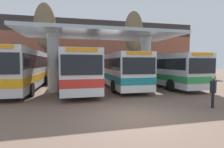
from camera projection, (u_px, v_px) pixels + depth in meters
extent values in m
plane|color=#755B4C|center=(135.00, 117.00, 7.56)|extent=(100.00, 100.00, 0.00)
cube|color=brown|center=(86.00, 48.00, 29.34)|extent=(40.00, 0.50, 9.53)
cube|color=#332D2D|center=(85.00, 26.00, 29.09)|extent=(40.00, 0.58, 2.29)
cylinder|color=silver|center=(53.00, 63.00, 13.76)|extent=(0.90, 0.90, 4.61)
cylinder|color=silver|center=(146.00, 63.00, 15.63)|extent=(0.90, 0.90, 4.61)
cube|color=#9EB2BC|center=(102.00, 34.00, 14.54)|extent=(12.87, 5.46, 0.24)
cube|color=silver|center=(24.00, 68.00, 15.02)|extent=(2.74, 11.22, 3.06)
cube|color=black|center=(24.00, 62.00, 14.98)|extent=(2.77, 10.77, 0.98)
cube|color=orange|center=(24.00, 76.00, 15.06)|extent=(2.78, 11.26, 0.55)
cylinder|color=black|center=(31.00, 90.00, 12.02)|extent=(0.29, 0.98, 0.98)
cylinder|color=black|center=(19.00, 81.00, 17.81)|extent=(0.29, 0.98, 0.98)
cylinder|color=black|center=(45.00, 80.00, 18.39)|extent=(0.29, 0.98, 0.98)
cube|color=silver|center=(77.00, 69.00, 15.16)|extent=(2.62, 10.87, 2.88)
cube|color=black|center=(77.00, 63.00, 15.12)|extent=(2.65, 10.44, 0.92)
cube|color=red|center=(77.00, 76.00, 15.20)|extent=(2.66, 10.91, 0.52)
cube|color=black|center=(82.00, 65.00, 9.85)|extent=(2.34, 0.08, 1.15)
cube|color=orange|center=(82.00, 49.00, 9.79)|extent=(1.78, 0.06, 0.22)
cylinder|color=black|center=(61.00, 90.00, 11.68)|extent=(0.29, 1.07, 1.07)
cylinder|color=black|center=(98.00, 88.00, 12.30)|extent=(0.29, 1.07, 1.07)
cylinder|color=black|center=(63.00, 80.00, 17.82)|extent=(0.29, 1.07, 1.07)
cylinder|color=black|center=(88.00, 80.00, 18.44)|extent=(0.29, 1.07, 1.07)
cube|color=white|center=(118.00, 69.00, 17.01)|extent=(2.70, 11.15, 2.78)
cube|color=black|center=(118.00, 64.00, 16.97)|extent=(2.73, 10.70, 0.89)
cube|color=teal|center=(118.00, 75.00, 17.05)|extent=(2.74, 11.19, 0.50)
cube|color=black|center=(139.00, 66.00, 11.55)|extent=(2.31, 0.10, 1.11)
cube|color=orange|center=(139.00, 53.00, 11.49)|extent=(1.76, 0.08, 0.22)
cylinder|color=black|center=(113.00, 87.00, 13.46)|extent=(0.30, 1.01, 1.00)
cylinder|color=black|center=(144.00, 86.00, 14.02)|extent=(0.30, 1.01, 1.00)
cylinder|color=black|center=(100.00, 79.00, 19.78)|extent=(0.30, 1.01, 1.00)
cylinder|color=black|center=(122.00, 78.00, 20.34)|extent=(0.30, 1.01, 1.00)
cube|color=silver|center=(163.00, 69.00, 17.52)|extent=(2.67, 10.35, 2.76)
cube|color=black|center=(163.00, 64.00, 17.48)|extent=(2.70, 9.94, 0.88)
cube|color=#2D934C|center=(163.00, 75.00, 17.56)|extent=(2.71, 10.39, 0.50)
cube|color=black|center=(203.00, 66.00, 12.49)|extent=(2.26, 0.11, 1.10)
cube|color=orange|center=(203.00, 54.00, 12.44)|extent=(1.72, 0.09, 0.22)
cylinder|color=black|center=(171.00, 85.00, 14.20)|extent=(0.30, 1.00, 0.99)
cylinder|color=black|center=(196.00, 84.00, 14.83)|extent=(0.30, 1.00, 0.99)
cylinder|color=black|center=(140.00, 79.00, 20.01)|extent=(0.30, 1.00, 0.99)
cylinder|color=black|center=(159.00, 78.00, 20.64)|extent=(0.30, 1.00, 0.99)
cylinder|color=black|center=(212.00, 101.00, 9.02)|extent=(0.16, 0.16, 0.78)
cylinder|color=black|center=(213.00, 100.00, 9.14)|extent=(0.16, 0.16, 0.78)
cube|color=black|center=(213.00, 87.00, 9.03)|extent=(0.48, 0.44, 0.65)
sphere|color=#89664C|center=(214.00, 79.00, 9.00)|extent=(0.18, 0.18, 0.18)
cylinder|color=black|center=(212.00, 87.00, 8.84)|extent=(0.12, 0.12, 0.55)
cylinder|color=black|center=(214.00, 86.00, 9.22)|extent=(0.12, 0.12, 0.55)
cylinder|color=brown|center=(46.00, 60.00, 22.24)|extent=(0.36, 0.36, 5.32)
ellipsoid|color=brown|center=(45.00, 26.00, 21.96)|extent=(2.64, 2.64, 5.81)
cylinder|color=brown|center=(133.00, 61.00, 24.35)|extent=(0.38, 0.38, 5.03)
ellipsoid|color=brown|center=(134.00, 32.00, 24.08)|extent=(2.57, 2.57, 5.65)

